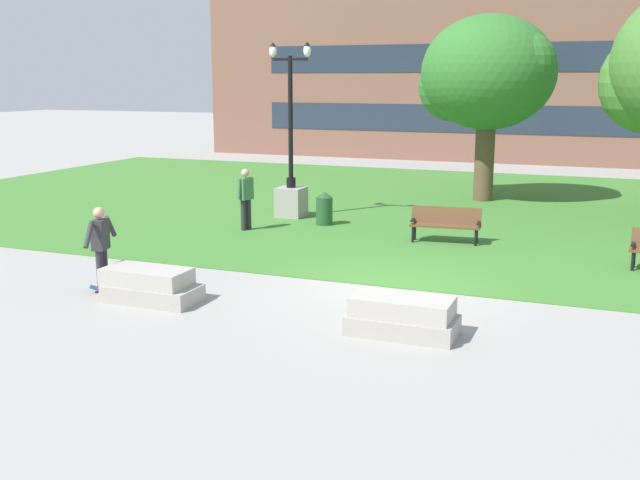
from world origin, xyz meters
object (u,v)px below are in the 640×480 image
person_skateboarder (101,244)px  person_bystander_near_lawn (246,196)px  park_bench_near_right (446,222)px  trash_bin (324,208)px  lamp_post_left (291,183)px  concrete_block_center (150,286)px  skateboard (116,287)px  concrete_block_left (402,317)px

person_skateboarder → person_bystander_near_lawn: size_ratio=1.00×
park_bench_near_right → trash_bin: (-3.78, 1.05, -0.04)m
lamp_post_left → trash_bin: 1.75m
concrete_block_center → park_bench_near_right: park_bench_near_right is taller
concrete_block_center → park_bench_near_right: 8.34m
skateboard → park_bench_near_right: size_ratio=0.53×
concrete_block_left → park_bench_near_right: 7.38m
skateboard → trash_bin: size_ratio=1.01×
concrete_block_left → person_skateboarder: (-6.26, 0.30, 0.66)m
concrete_block_center → person_bystander_near_lawn: bearing=101.9°
concrete_block_left → lamp_post_left: bearing=123.4°
person_skateboarder → trash_bin: person_skateboarder is taller
park_bench_near_right → skateboard: bearing=-126.5°
concrete_block_left → concrete_block_center: bearing=179.1°
concrete_block_left → trash_bin: trash_bin is taller
skateboard → trash_bin: (1.35, 7.99, 0.42)m
person_skateboarder → trash_bin: size_ratio=1.78×
trash_bin → person_bystander_near_lawn: (-1.76, -1.51, 0.48)m
person_skateboarder → trash_bin: bearing=78.8°
person_skateboarder → lamp_post_left: 8.93m
person_bystander_near_lawn → concrete_block_center: bearing=-78.1°
concrete_block_left → skateboard: 6.03m
concrete_block_left → lamp_post_left: 11.08m
park_bench_near_right → trash_bin: bearing=164.4°
skateboard → park_bench_near_right: park_bench_near_right is taller
person_skateboarder → concrete_block_left: bearing=-2.7°
park_bench_near_right → person_bystander_near_lawn: 5.58m
concrete_block_center → concrete_block_left: (4.99, -0.08, 0.00)m
concrete_block_center → lamp_post_left: bearing=96.8°
skateboard → park_bench_near_right: 8.64m
person_skateboarder → skateboard: size_ratio=1.76×
concrete_block_left → trash_bin: (-4.66, 8.38, 0.20)m
concrete_block_center → person_skateboarder: person_skateboarder is taller
concrete_block_center → concrete_block_left: bearing=-0.9°
person_skateboarder → park_bench_near_right: (5.38, 7.02, -0.43)m
concrete_block_center → person_skateboarder: (-1.27, 0.23, 0.66)m
person_skateboarder → person_bystander_near_lawn: person_bystander_near_lawn is taller
park_bench_near_right → trash_bin: trash_bin is taller
concrete_block_left → person_bystander_near_lawn: (-6.42, 6.87, 0.68)m
lamp_post_left → concrete_block_left: bearing=-56.6°
person_skateboarder → lamp_post_left: (0.18, 8.93, 0.10)m
concrete_block_center → lamp_post_left: 9.25m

